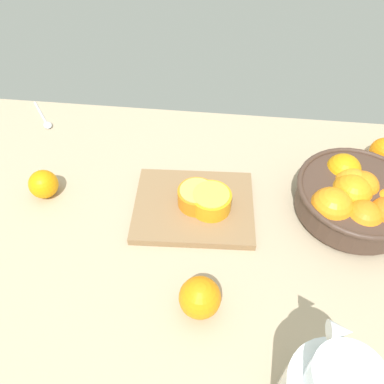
% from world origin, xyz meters
% --- Properties ---
extents(ground_plane, '(1.31, 0.81, 0.03)m').
position_xyz_m(ground_plane, '(0.00, 0.00, -0.01)').
color(ground_plane, tan).
extents(fruit_bowl, '(0.26, 0.26, 0.10)m').
position_xyz_m(fruit_bowl, '(0.34, 0.07, 0.05)').
color(fruit_bowl, '#473328').
rests_on(fruit_bowl, ground_plane).
extents(cutting_board, '(0.27, 0.22, 0.02)m').
position_xyz_m(cutting_board, '(-0.00, 0.05, 0.01)').
color(cutting_board, olive).
rests_on(cutting_board, ground_plane).
extents(orange_half_0, '(0.09, 0.09, 0.04)m').
position_xyz_m(orange_half_0, '(0.04, 0.04, 0.04)').
color(orange_half_0, orange).
rests_on(orange_half_0, cutting_board).
extents(orange_half_1, '(0.08, 0.08, 0.04)m').
position_xyz_m(orange_half_1, '(0.01, 0.05, 0.04)').
color(orange_half_1, orange).
rests_on(orange_half_1, cutting_board).
extents(orange_half_2, '(0.07, 0.07, 0.03)m').
position_xyz_m(orange_half_2, '(-0.00, 0.05, 0.03)').
color(orange_half_2, orange).
rests_on(orange_half_2, cutting_board).
extents(loose_orange_0, '(0.08, 0.08, 0.08)m').
position_xyz_m(loose_orange_0, '(0.04, -0.18, 0.04)').
color(loose_orange_0, orange).
rests_on(loose_orange_0, ground_plane).
extents(loose_orange_1, '(0.07, 0.07, 0.07)m').
position_xyz_m(loose_orange_1, '(0.45, 0.25, 0.03)').
color(loose_orange_1, orange).
rests_on(loose_orange_1, ground_plane).
extents(loose_orange_3, '(0.07, 0.07, 0.07)m').
position_xyz_m(loose_orange_3, '(-0.34, 0.05, 0.03)').
color(loose_orange_3, orange).
rests_on(loose_orange_3, ground_plane).
extents(spoon, '(0.10, 0.13, 0.01)m').
position_xyz_m(spoon, '(-0.45, 0.32, 0.00)').
color(spoon, silver).
rests_on(spoon, ground_plane).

